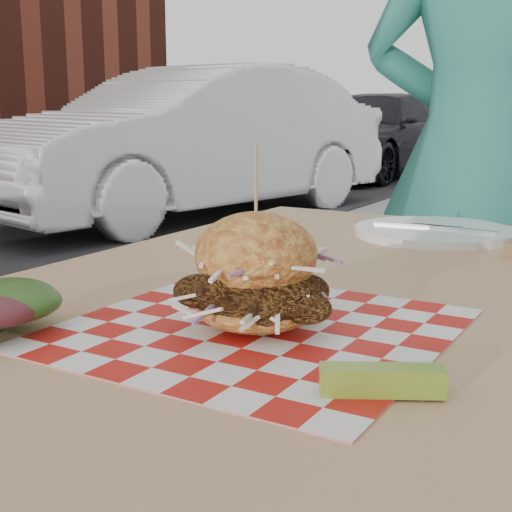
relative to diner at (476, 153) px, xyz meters
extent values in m
imported|color=#2C7F71|center=(0.00, 0.00, 0.00)|extent=(0.63, 0.42, 1.70)
imported|color=white|center=(-3.25, 3.26, -0.19)|extent=(2.19, 4.18, 1.31)
imported|color=black|center=(-3.25, 7.55, -0.28)|extent=(1.72, 3.95, 1.13)
cube|color=tan|center=(0.10, -1.11, -0.12)|extent=(0.80, 1.20, 0.04)
cylinder|color=#333338|center=(-0.24, -0.57, -0.49)|extent=(0.05, 0.05, 0.71)
cube|color=tan|center=(0.10, -0.15, -0.40)|extent=(0.47, 0.47, 0.04)
cube|color=tan|center=(0.08, 0.04, -0.15)|extent=(0.42, 0.10, 0.50)
cylinder|color=#333338|center=(-0.05, -0.36, -0.63)|extent=(0.03, 0.03, 0.43)
cylinder|color=#333338|center=(-0.10, 0.00, -0.63)|extent=(0.03, 0.03, 0.43)
cube|color=red|center=(0.11, -1.29, -0.10)|extent=(0.36, 0.36, 0.00)
ellipsoid|color=gold|center=(0.11, -1.29, -0.08)|extent=(0.12, 0.12, 0.04)
ellipsoid|color=brown|center=(0.11, -1.29, -0.06)|extent=(0.13, 0.12, 0.07)
ellipsoid|color=gold|center=(0.11, -1.29, -0.02)|extent=(0.12, 0.12, 0.08)
cylinder|color=tan|center=(0.11, -1.29, 0.04)|extent=(0.00, 0.00, 0.09)
cube|color=#87A530|center=(0.27, -1.39, -0.09)|extent=(0.09, 0.06, 0.02)
ellipsoid|color=#134515|center=(-0.11, -1.42, -0.08)|extent=(0.08, 0.08, 0.03)
cylinder|color=#E03E8A|center=(-0.10, -1.43, -0.06)|extent=(0.05, 0.05, 0.04)
cylinder|color=white|center=(0.10, -0.69, -0.09)|extent=(0.27, 0.27, 0.01)
cube|color=silver|center=(0.07, -0.69, -0.08)|extent=(0.15, 0.03, 0.00)
cube|color=silver|center=(0.13, -0.69, -0.08)|extent=(0.15, 0.03, 0.00)
camera|label=1|loc=(0.45, -1.88, 0.12)|focal=50.00mm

